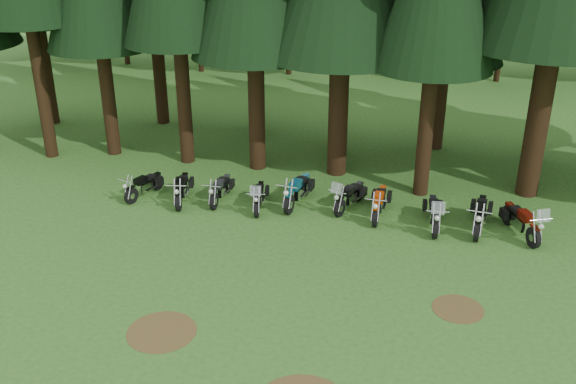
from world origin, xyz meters
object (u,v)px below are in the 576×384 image
(motorcycle_1, at_px, (182,190))
(motorcycle_5, at_px, (349,197))
(motorcycle_2, at_px, (221,190))
(motorcycle_7, at_px, (434,214))
(motorcycle_0, at_px, (144,186))
(motorcycle_4, at_px, (298,191))
(motorcycle_9, at_px, (521,222))
(motorcycle_3, at_px, (259,197))
(motorcycle_8, at_px, (480,216))
(motorcycle_6, at_px, (379,204))

(motorcycle_1, relative_size, motorcycle_5, 1.04)
(motorcycle_2, relative_size, motorcycle_7, 0.90)
(motorcycle_0, relative_size, motorcycle_4, 0.81)
(motorcycle_1, relative_size, motorcycle_9, 0.97)
(motorcycle_3, relative_size, motorcycle_5, 0.97)
(motorcycle_3, xyz_separation_m, motorcycle_8, (7.62, -0.16, 0.07))
(motorcycle_3, bearing_deg, motorcycle_6, -4.64)
(motorcycle_1, bearing_deg, motorcycle_8, -11.57)
(motorcycle_1, relative_size, motorcycle_8, 0.92)
(motorcycle_6, bearing_deg, motorcycle_4, 176.50)
(motorcycle_1, distance_m, motorcycle_4, 4.24)
(motorcycle_2, relative_size, motorcycle_6, 0.91)
(motorcycle_0, height_order, motorcycle_6, motorcycle_6)
(motorcycle_1, height_order, motorcycle_7, motorcycle_7)
(motorcycle_3, bearing_deg, motorcycle_8, -8.47)
(motorcycle_9, bearing_deg, motorcycle_6, 151.57)
(motorcycle_3, distance_m, motorcycle_4, 1.43)
(motorcycle_5, bearing_deg, motorcycle_3, -148.23)
(motorcycle_6, bearing_deg, motorcycle_8, -1.55)
(motorcycle_0, relative_size, motorcycle_1, 0.88)
(motorcycle_0, distance_m, motorcycle_3, 4.42)
(motorcycle_2, bearing_deg, motorcycle_3, -10.92)
(motorcycle_2, bearing_deg, motorcycle_1, -165.04)
(motorcycle_2, xyz_separation_m, motorcycle_5, (4.71, 0.24, 0.03))
(motorcycle_7, xyz_separation_m, motorcycle_9, (2.80, -0.08, 0.01))
(motorcycle_7, bearing_deg, motorcycle_6, 161.92)
(motorcycle_8, bearing_deg, motorcycle_3, -172.31)
(motorcycle_0, height_order, motorcycle_3, motorcycle_3)
(motorcycle_0, xyz_separation_m, motorcycle_8, (12.04, -0.34, 0.08))
(motorcycle_7, height_order, motorcycle_8, motorcycle_7)
(motorcycle_1, relative_size, motorcycle_3, 1.07)
(motorcycle_2, distance_m, motorcycle_6, 5.80)
(motorcycle_5, bearing_deg, motorcycle_7, 3.85)
(motorcycle_1, relative_size, motorcycle_6, 0.97)
(motorcycle_1, height_order, motorcycle_3, motorcycle_3)
(motorcycle_0, xyz_separation_m, motorcycle_3, (4.42, -0.17, 0.01))
(motorcycle_0, distance_m, motorcycle_4, 5.73)
(motorcycle_6, xyz_separation_m, motorcycle_7, (1.86, -0.50, 0.01))
(motorcycle_0, distance_m, motorcycle_8, 12.04)
(motorcycle_7, height_order, motorcycle_9, motorcycle_9)
(motorcycle_4, relative_size, motorcycle_9, 1.05)
(motorcycle_5, bearing_deg, motorcycle_6, 0.35)
(motorcycle_7, relative_size, motorcycle_8, 0.95)
(motorcycle_4, relative_size, motorcycle_8, 1.00)
(motorcycle_0, relative_size, motorcycle_3, 0.94)
(motorcycle_2, distance_m, motorcycle_5, 4.72)
(motorcycle_1, distance_m, motorcycle_2, 1.41)
(motorcycle_2, height_order, motorcycle_8, motorcycle_8)
(motorcycle_4, relative_size, motorcycle_7, 1.05)
(motorcycle_1, bearing_deg, motorcycle_6, -9.26)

